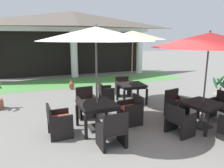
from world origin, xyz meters
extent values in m
plane|color=gray|center=(0.00, 0.00, 0.00)|extent=(60.00, 60.00, 0.00)
cylinder|color=white|center=(0.00, 9.13, 1.42)|extent=(0.44, 0.44, 2.85)
cylinder|color=white|center=(4.61, 9.13, 1.42)|extent=(0.44, 0.44, 2.85)
cube|color=white|center=(0.00, 9.13, 2.97)|extent=(10.03, 0.70, 0.24)
pyramid|color=#665B51|center=(0.00, 9.13, 3.55)|extent=(10.43, 2.67, 0.93)
cube|color=black|center=(0.00, 10.03, 1.42)|extent=(9.83, 0.16, 2.85)
cube|color=#519347|center=(0.00, 7.42, 0.00)|extent=(12.23, 2.67, 0.01)
cube|color=black|center=(1.04, 2.92, 0.72)|extent=(1.04, 1.04, 0.05)
cube|color=black|center=(1.04, 2.92, 0.66)|extent=(0.96, 0.96, 0.07)
cube|color=black|center=(0.55, 2.52, 0.31)|extent=(0.08, 0.08, 0.62)
cube|color=black|center=(1.43, 2.44, 0.31)|extent=(0.08, 0.08, 0.62)
cube|color=black|center=(0.64, 3.40, 0.31)|extent=(0.08, 0.08, 0.62)
cube|color=black|center=(1.52, 3.32, 0.31)|extent=(0.08, 0.08, 0.62)
cube|color=#2D2D2D|center=(1.04, 2.92, 0.03)|extent=(0.51, 0.51, 0.07)
cylinder|color=olive|center=(1.04, 2.92, 1.27)|extent=(0.04, 0.04, 2.54)
cone|color=beige|center=(1.04, 2.92, 2.57)|extent=(2.45, 2.45, 0.31)
sphere|color=olive|center=(1.04, 2.92, 2.75)|extent=(0.06, 0.06, 0.06)
cube|color=black|center=(0.04, 3.02, 0.43)|extent=(0.54, 0.58, 0.07)
cube|color=#C64C38|center=(0.04, 3.02, 0.49)|extent=(0.50, 0.53, 0.05)
cube|color=black|center=(-0.19, 3.04, 0.65)|extent=(0.11, 0.54, 0.37)
cube|color=black|center=(0.06, 3.26, 0.34)|extent=(0.50, 0.11, 0.69)
cube|color=black|center=(0.02, 2.77, 0.34)|extent=(0.50, 0.11, 0.69)
cube|color=black|center=(0.28, 3.23, 0.20)|extent=(0.06, 0.06, 0.40)
cube|color=black|center=(0.23, 2.76, 0.20)|extent=(0.06, 0.06, 0.40)
cube|color=black|center=(-0.16, 3.27, 0.20)|extent=(0.06, 0.06, 0.40)
cube|color=black|center=(-0.20, 2.80, 0.20)|extent=(0.06, 0.06, 0.40)
cube|color=black|center=(1.13, 3.92, 0.42)|extent=(0.64, 0.56, 0.07)
cube|color=#C64C38|center=(1.13, 3.92, 0.48)|extent=(0.59, 0.52, 0.05)
cube|color=black|center=(1.15, 4.15, 0.64)|extent=(0.60, 0.12, 0.36)
cube|color=black|center=(1.41, 3.89, 0.32)|extent=(0.11, 0.51, 0.64)
cube|color=black|center=(0.85, 3.94, 0.32)|extent=(0.11, 0.51, 0.64)
cube|color=black|center=(1.38, 3.67, 0.19)|extent=(0.06, 0.06, 0.39)
cube|color=black|center=(0.84, 3.72, 0.19)|extent=(0.06, 0.06, 0.39)
cube|color=black|center=(1.42, 4.11, 0.19)|extent=(0.06, 0.06, 0.39)
cube|color=black|center=(0.88, 4.17, 0.19)|extent=(0.06, 0.06, 0.39)
cube|color=black|center=(-0.91, 1.03, 0.73)|extent=(1.02, 1.02, 0.05)
cube|color=black|center=(-0.91, 1.03, 0.66)|extent=(0.94, 0.94, 0.09)
cube|color=black|center=(-1.34, 0.56, 0.31)|extent=(0.07, 0.07, 0.62)
cube|color=black|center=(-0.44, 0.60, 0.31)|extent=(0.07, 0.07, 0.62)
cube|color=black|center=(-1.38, 1.46, 0.31)|extent=(0.07, 0.07, 0.62)
cube|color=black|center=(-0.48, 1.50, 0.31)|extent=(0.07, 0.07, 0.62)
cube|color=#2D2D2D|center=(-0.91, 1.03, 0.04)|extent=(0.44, 0.44, 0.09)
cylinder|color=#4C4742|center=(-0.91, 1.03, 1.27)|extent=(0.05, 0.05, 2.55)
cone|color=white|center=(-0.91, 1.03, 2.58)|extent=(2.98, 2.98, 0.35)
sphere|color=#4C4742|center=(-0.91, 1.03, 2.79)|extent=(0.06, 0.06, 0.06)
cube|color=black|center=(0.10, 1.08, 0.42)|extent=(0.59, 0.60, 0.07)
cube|color=#C64C38|center=(0.10, 1.08, 0.48)|extent=(0.55, 0.55, 0.05)
cube|color=black|center=(0.36, 1.09, 0.65)|extent=(0.09, 0.57, 0.38)
cube|color=black|center=(0.11, 0.81, 0.32)|extent=(0.57, 0.09, 0.65)
cube|color=black|center=(0.08, 1.34, 0.32)|extent=(0.57, 0.09, 0.65)
cube|color=black|center=(-0.15, 0.81, 0.19)|extent=(0.06, 0.06, 0.39)
cube|color=black|center=(-0.17, 1.32, 0.19)|extent=(0.06, 0.06, 0.39)
cube|color=black|center=(0.36, 0.83, 0.19)|extent=(0.06, 0.06, 0.39)
cube|color=black|center=(0.34, 1.34, 0.19)|extent=(0.06, 0.06, 0.39)
cube|color=black|center=(-0.96, 2.04, 0.43)|extent=(0.58, 0.56, 0.07)
cube|color=#C64C38|center=(-0.96, 2.04, 0.49)|extent=(0.53, 0.52, 0.05)
cube|color=black|center=(-0.97, 2.29, 0.70)|extent=(0.56, 0.08, 0.47)
cube|color=black|center=(-0.70, 2.05, 0.34)|extent=(0.08, 0.54, 0.67)
cube|color=black|center=(-1.21, 2.03, 0.34)|extent=(0.08, 0.54, 0.67)
cube|color=black|center=(-0.70, 1.81, 0.20)|extent=(0.06, 0.06, 0.40)
cube|color=black|center=(-1.19, 1.79, 0.20)|extent=(0.06, 0.06, 0.40)
cube|color=black|center=(-0.72, 2.29, 0.20)|extent=(0.06, 0.06, 0.40)
cube|color=black|center=(-1.21, 2.27, 0.20)|extent=(0.06, 0.06, 0.40)
cube|color=black|center=(-1.92, 0.99, 0.41)|extent=(0.59, 0.61, 0.07)
cube|color=#C64C38|center=(-1.92, 0.99, 0.47)|extent=(0.54, 0.56, 0.05)
cube|color=black|center=(-2.18, 0.98, 0.64)|extent=(0.09, 0.59, 0.39)
cube|color=black|center=(-1.93, 1.26, 0.32)|extent=(0.56, 0.08, 0.63)
cube|color=black|center=(-1.91, 0.71, 0.32)|extent=(0.56, 0.08, 0.63)
cube|color=black|center=(-1.68, 1.26, 0.19)|extent=(0.06, 0.06, 0.37)
cube|color=black|center=(-1.65, 0.73, 0.19)|extent=(0.06, 0.06, 0.37)
cube|color=black|center=(-2.18, 1.24, 0.19)|extent=(0.06, 0.06, 0.37)
cube|color=black|center=(-2.16, 0.71, 0.19)|extent=(0.06, 0.06, 0.37)
cube|color=black|center=(-0.87, 0.02, 0.39)|extent=(0.61, 0.56, 0.07)
cube|color=#C64C38|center=(-0.87, 0.02, 0.45)|extent=(0.56, 0.51, 0.05)
cube|color=black|center=(-0.86, -0.22, 0.65)|extent=(0.59, 0.09, 0.45)
cube|color=black|center=(-1.14, 0.01, 0.32)|extent=(0.08, 0.53, 0.64)
cube|color=black|center=(-0.59, 0.04, 0.32)|extent=(0.08, 0.53, 0.64)
cube|color=black|center=(-1.14, 0.25, 0.18)|extent=(0.06, 0.06, 0.36)
cube|color=black|center=(-0.61, 0.27, 0.18)|extent=(0.06, 0.06, 0.36)
cube|color=black|center=(-1.12, -0.22, 0.18)|extent=(0.06, 0.06, 0.36)
cube|color=black|center=(-0.59, -0.20, 0.18)|extent=(0.06, 0.06, 0.36)
cube|color=black|center=(1.91, 0.16, 0.69)|extent=(1.13, 1.13, 0.05)
cube|color=black|center=(1.91, 0.16, 0.64)|extent=(1.04, 1.04, 0.06)
cube|color=black|center=(1.56, -0.37, 0.30)|extent=(0.08, 0.08, 0.61)
cube|color=black|center=(1.39, 0.51, 0.30)|extent=(0.08, 0.08, 0.61)
cube|color=black|center=(2.26, 0.68, 0.30)|extent=(0.08, 0.08, 0.61)
cube|color=#2D2D2D|center=(1.91, 0.16, 0.03)|extent=(0.44, 0.44, 0.06)
cylinder|color=#4C4742|center=(1.91, 0.16, 1.19)|extent=(0.04, 0.04, 2.39)
cone|color=maroon|center=(1.91, 0.16, 2.43)|extent=(2.99, 2.99, 0.39)
sphere|color=#4C4742|center=(1.91, 0.16, 2.65)|extent=(0.06, 0.06, 0.06)
cube|color=black|center=(1.74, 1.05, 0.40)|extent=(0.67, 0.65, 0.07)
cube|color=#C64C38|center=(1.74, 1.05, 0.46)|extent=(0.62, 0.59, 0.05)
cube|color=black|center=(1.69, 1.29, 0.64)|extent=(0.57, 0.17, 0.42)
cube|color=black|center=(2.00, 1.10, 0.31)|extent=(0.16, 0.55, 0.61)
cube|color=black|center=(1.48, 0.99, 0.31)|extent=(0.16, 0.55, 0.61)
cube|color=black|center=(2.04, 0.86, 0.18)|extent=(0.07, 0.07, 0.36)
cube|color=black|center=(1.53, 0.76, 0.18)|extent=(0.07, 0.07, 0.36)
cube|color=black|center=(1.94, 1.34, 0.18)|extent=(0.07, 0.07, 0.36)
cube|color=black|center=(1.44, 1.23, 0.18)|extent=(0.07, 0.07, 0.36)
cube|color=black|center=(2.80, 0.33, 0.39)|extent=(0.59, 0.69, 0.07)
cube|color=#C64C38|center=(2.80, 0.33, 0.45)|extent=(0.55, 0.63, 0.05)
cube|color=black|center=(2.75, 0.61, 0.33)|extent=(0.49, 0.15, 0.65)
cube|color=black|center=(2.54, 0.56, 0.18)|extent=(0.07, 0.07, 0.36)
cube|color=black|center=(2.96, 0.64, 0.18)|extent=(0.07, 0.07, 0.36)
cube|color=black|center=(1.02, -0.02, 0.39)|extent=(0.62, 0.69, 0.07)
cube|color=#C64C38|center=(1.02, -0.02, 0.45)|extent=(0.57, 0.63, 0.05)
cube|color=black|center=(0.79, -0.07, 0.62)|extent=(0.18, 0.60, 0.38)
cube|color=black|center=(0.97, 0.25, 0.31)|extent=(0.51, 0.16, 0.63)
cube|color=black|center=(1.08, -0.29, 0.31)|extent=(0.51, 0.16, 0.63)
cube|color=black|center=(1.19, 0.29, 0.18)|extent=(0.07, 0.07, 0.36)
cube|color=black|center=(1.30, -0.24, 0.18)|extent=(0.07, 0.07, 0.36)
cube|color=black|center=(0.75, 0.20, 0.18)|extent=(0.07, 0.07, 0.36)
cube|color=black|center=(0.85, -0.33, 0.18)|extent=(0.07, 0.07, 0.36)
cube|color=black|center=(1.79, -0.56, 0.19)|extent=(0.07, 0.07, 0.39)
cylinder|color=#B2AD9E|center=(4.06, 1.55, 0.20)|extent=(0.44, 0.44, 0.40)
cylinder|color=brown|center=(4.06, 1.55, 0.53)|extent=(0.07, 0.07, 0.26)
ellipsoid|color=#1E562D|center=(4.12, 1.68, 0.87)|extent=(0.37, 0.25, 0.47)
ellipsoid|color=#1E562D|center=(3.87, 1.64, 0.83)|extent=(0.30, 0.49, 0.41)
ellipsoid|color=#1E562D|center=(3.95, 1.46, 0.84)|extent=(0.31, 0.35, 0.42)
ellipsoid|color=brown|center=(-0.77, 5.89, 0.20)|extent=(0.26, 0.26, 0.40)
sphere|color=brown|center=(-0.77, 5.89, 0.44)|extent=(0.08, 0.08, 0.08)
camera|label=1|loc=(-2.44, -4.23, 2.51)|focal=33.94mm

